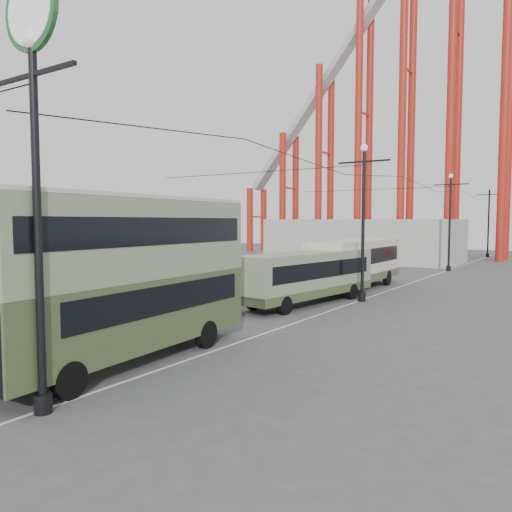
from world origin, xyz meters
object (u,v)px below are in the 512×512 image
Objects in this scene: double_decker_bus at (125,270)px; single_decker_green at (308,275)px; pedestrian at (205,306)px; single_decker_cream at (356,261)px; lamp_post_near at (34,93)px.

single_decker_green is (-0.59, 14.15, -1.47)m from double_decker_bus.
single_decker_green is at bearing -122.17° from pedestrian.
double_decker_bus is 14.24m from single_decker_green.
single_decker_cream is (-0.78, 21.74, -1.21)m from double_decker_bus.
single_decker_green is 7.60m from single_decker_cream.
single_decker_green reaches higher than pedestrian.
lamp_post_near is 6.56m from double_decker_bus.
lamp_post_near is 1.01× the size of double_decker_bus.
single_decker_cream is 15.24m from pedestrian.
double_decker_bus is at bearing -80.56° from single_decker_green.
pedestrian is at bearing 109.00° from lamp_post_near.
double_decker_bus is at bearing 85.67° from pedestrian.
single_decker_green is (-2.30, 18.40, -6.16)m from lamp_post_near.
lamp_post_near is 6.86× the size of pedestrian.
single_decker_cream is 7.13× the size of pedestrian.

